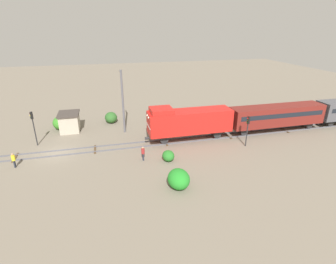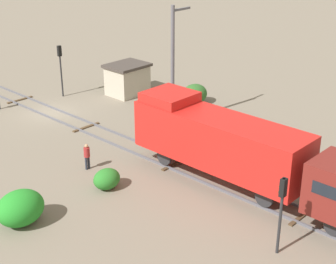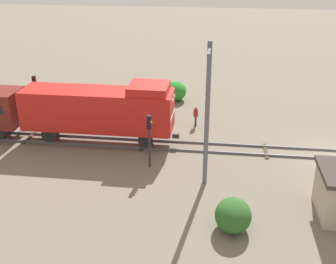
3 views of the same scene
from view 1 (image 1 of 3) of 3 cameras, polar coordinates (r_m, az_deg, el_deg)
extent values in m
plane|color=#756B5B|center=(34.52, -23.11, -4.37)|extent=(162.82, 162.82, 0.00)
cube|color=#595960|center=(35.13, -22.98, -3.74)|extent=(0.10, 108.54, 0.16)
cube|color=#595960|center=(33.85, -23.29, -4.78)|extent=(0.10, 108.54, 0.16)
cube|color=#4C3823|center=(35.59, -30.31, -4.85)|extent=(2.40, 0.24, 0.09)
cube|color=#4C3823|center=(33.99, -15.61, -3.66)|extent=(2.40, 0.24, 0.09)
cube|color=#4C3823|center=(34.76, -0.59, -2.20)|extent=(2.40, 0.24, 0.09)
cube|color=#4C3823|center=(37.74, 12.87, -0.76)|extent=(2.40, 0.24, 0.09)
cube|color=#4C3823|center=(42.47, 23.85, 0.45)|extent=(2.40, 0.24, 0.09)
cube|color=#4C3823|center=(48.45, 32.39, 1.39)|extent=(2.40, 0.24, 0.09)
cube|color=red|center=(34.66, 4.87, 2.40)|extent=(2.90, 11.00, 2.90)
cube|color=red|center=(33.08, -1.46, 4.70)|extent=(2.75, 2.80, 0.60)
cube|color=red|center=(33.34, -4.20, 1.61)|extent=(2.84, 0.10, 2.84)
cube|color=white|center=(33.40, -4.26, 1.28)|extent=(2.46, 0.06, 0.20)
sphere|color=white|center=(33.39, -4.47, 3.63)|extent=(0.28, 0.28, 0.28)
sphere|color=white|center=(32.54, -4.20, 3.15)|extent=(0.28, 0.28, 0.28)
cylinder|color=#262628|center=(33.99, -4.61, -1.36)|extent=(0.36, 0.50, 0.36)
cylinder|color=#262628|center=(35.07, -1.35, -0.79)|extent=(0.18, 1.10, 1.10)
cylinder|color=#262628|center=(33.78, -0.80, -1.71)|extent=(0.18, 1.10, 1.10)
cylinder|color=#262628|center=(37.29, 9.81, 0.31)|extent=(0.18, 1.10, 1.10)
cylinder|color=#262628|center=(36.08, 10.71, -0.52)|extent=(0.18, 1.10, 1.10)
cube|color=maroon|center=(40.77, 22.60, 3.43)|extent=(2.80, 14.00, 2.70)
cube|color=black|center=(40.67, 22.67, 3.89)|extent=(2.84, 12.88, 0.64)
cylinder|color=#262628|center=(39.04, 15.19, 0.74)|extent=(0.16, 0.96, 0.96)
cylinder|color=#262628|center=(37.89, 16.21, -0.03)|extent=(0.16, 0.96, 0.96)
cylinder|color=#262628|center=(45.18, 27.28, 1.91)|extent=(0.16, 0.96, 0.96)
cylinder|color=#262628|center=(44.19, 28.46, 1.27)|extent=(0.16, 0.96, 0.96)
cylinder|color=#262628|center=(47.74, 30.74, 2.23)|extent=(0.16, 0.96, 0.96)
cylinder|color=#262628|center=(46.80, 31.92, 1.63)|extent=(0.16, 0.96, 0.96)
cylinder|color=#262628|center=(37.15, -27.09, 0.58)|extent=(0.14, 0.14, 4.51)
cube|color=black|center=(36.60, -27.57, 3.21)|extent=(0.32, 0.24, 0.90)
sphere|color=#390606|center=(36.56, -27.86, 3.59)|extent=(0.16, 0.16, 0.16)
sphere|color=yellow|center=(36.63, -27.78, 3.18)|extent=(0.16, 0.16, 0.16)
sphere|color=black|center=(36.71, -27.70, 2.76)|extent=(0.16, 0.16, 0.16)
cylinder|color=#262628|center=(36.95, -3.47, 2.32)|extent=(0.14, 0.14, 3.74)
cube|color=black|center=(36.49, -3.52, 4.42)|extent=(0.32, 0.24, 0.90)
sphere|color=#390606|center=(36.39, -3.75, 4.81)|extent=(0.16, 0.16, 0.16)
sphere|color=yellow|center=(36.47, -3.74, 4.39)|extent=(0.16, 0.16, 0.16)
sphere|color=black|center=(36.56, -3.73, 3.97)|extent=(0.16, 0.16, 0.16)
cylinder|color=#262628|center=(34.47, 16.83, 0.07)|extent=(0.14, 0.14, 3.95)
cube|color=black|center=(33.95, 17.12, 2.46)|extent=(0.32, 0.24, 0.90)
sphere|color=red|center=(33.79, 16.96, 2.88)|extent=(0.16, 0.16, 0.16)
sphere|color=#3C3306|center=(33.88, 16.91, 2.43)|extent=(0.16, 0.16, 0.16)
sphere|color=black|center=(33.97, 16.86, 1.99)|extent=(0.16, 0.16, 0.16)
cylinder|color=#262B38|center=(33.26, -30.36, -5.93)|extent=(0.15, 0.15, 0.85)
cylinder|color=#262B38|center=(33.09, -30.44, -6.09)|extent=(0.15, 0.15, 0.85)
cylinder|color=yellow|center=(32.87, -30.64, -4.87)|extent=(0.38, 0.38, 0.62)
sphere|color=tan|center=(32.71, -30.79, -4.20)|extent=(0.23, 0.23, 0.23)
cylinder|color=#262B38|center=(30.35, -5.46, -5.32)|extent=(0.15, 0.15, 0.85)
cylinder|color=#262B38|center=(30.17, -5.40, -5.49)|extent=(0.15, 0.15, 0.85)
cylinder|color=maroon|center=(29.93, -5.48, -4.16)|extent=(0.38, 0.38, 0.62)
sphere|color=tan|center=(29.74, -5.51, -3.42)|extent=(0.23, 0.23, 0.23)
cylinder|color=#595960|center=(37.22, -9.79, 6.39)|extent=(0.28, 0.28, 8.94)
cube|color=#595960|center=(37.24, -10.33, 12.79)|extent=(1.80, 0.16, 0.16)
cube|color=#B2A893|center=(40.79, -20.61, 1.91)|extent=(3.20, 2.60, 2.50)
cube|color=#3F3833|center=(40.37, -20.87, 3.73)|extent=(3.50, 2.90, 0.24)
cube|color=#2D2319|center=(41.08, -22.38, 1.34)|extent=(0.80, 0.06, 1.90)
ellipsoid|color=#2D5E26|center=(42.60, -12.30, 3.10)|extent=(2.34, 1.91, 1.70)
ellipsoid|color=#378226|center=(42.16, -22.35, 1.90)|extent=(2.69, 2.20, 1.96)
ellipsoid|color=#277326|center=(29.96, 0.07, -5.20)|extent=(1.67, 1.37, 1.22)
ellipsoid|color=#228626|center=(25.15, 2.34, -10.18)|extent=(2.55, 2.09, 1.86)
camera|label=2|loc=(28.60, 59.83, 12.41)|focal=55.00mm
camera|label=3|loc=(59.01, -13.28, 20.80)|focal=45.00mm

